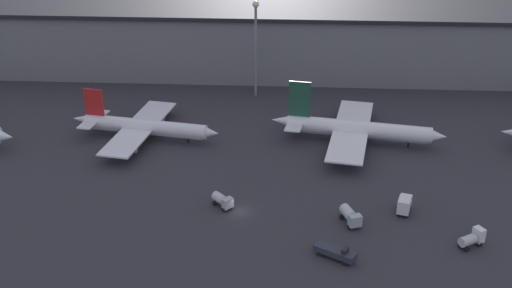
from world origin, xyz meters
TOP-DOWN VIEW (x-y plane):
  - ground at (0.00, 0.00)m, footprint 600.00×600.00m
  - terminal_building at (0.00, 81.44)m, footprint 258.62×30.04m
  - airplane_1 at (-25.23, 31.28)m, footprint 36.83×32.42m
  - airplane_2 at (25.04, 32.16)m, footprint 40.94×35.72m
  - service_vehicle_1 at (-3.22, 1.38)m, footprint 4.66×4.71m
  - service_vehicle_2 at (42.23, -9.16)m, footprint 5.09×4.17m
  - service_vehicle_3 at (17.94, -14.02)m, footprint 7.58×5.76m
  - service_vehicle_4 at (21.28, -2.97)m, footprint 4.01×5.92m
  - service_vehicle_5 at (31.92, 1.37)m, footprint 3.56×5.34m
  - lamp_post_1 at (-0.11, 60.06)m, footprint 1.80×1.80m

SIDE VIEW (x-z plane):
  - ground at x=0.00m, z-range 0.00..0.00m
  - service_vehicle_3 at x=17.94m, z-range -0.07..2.62m
  - service_vehicle_1 at x=-3.22m, z-range 0.21..2.89m
  - service_vehicle_2 at x=42.23m, z-range 0.01..3.34m
  - service_vehicle_4 at x=21.28m, z-range 0.23..3.12m
  - service_vehicle_5 at x=31.92m, z-range 0.17..3.62m
  - airplane_1 at x=-25.23m, z-range -2.76..8.79m
  - airplane_2 at x=25.04m, z-range -3.69..10.36m
  - terminal_building at x=0.00m, z-range 0.04..19.98m
  - lamp_post_1 at x=-0.11m, z-range 3.47..29.95m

